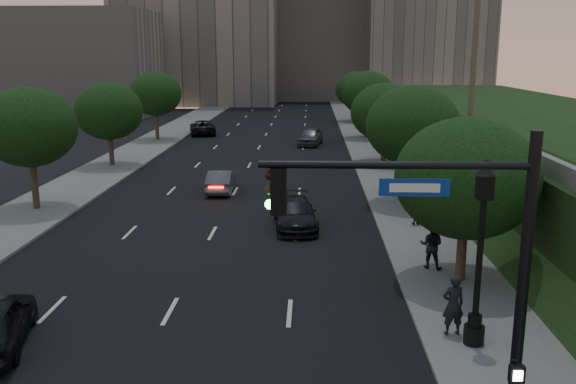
{
  "coord_description": "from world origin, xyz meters",
  "views": [
    {
      "loc": [
        4.63,
        -13.78,
        8.46
      ],
      "look_at": [
        3.86,
        7.38,
        3.6
      ],
      "focal_mm": 38.0,
      "sensor_mm": 36.0,
      "label": 1
    }
  ],
  "objects_px": {
    "street_lamp": "(479,263)",
    "pedestrian_a": "(453,305)",
    "traffic_signal_mast": "(469,291)",
    "pedestrian_c": "(417,210)",
    "sedan_far_right": "(310,136)",
    "pedestrian_b": "(431,245)",
    "sedan_mid_left": "(221,181)",
    "sedan_near_right": "(295,213)",
    "sedan_far_left": "(203,127)"
  },
  "relations": [
    {
      "from": "street_lamp",
      "to": "pedestrian_a",
      "type": "distance_m",
      "value": 1.72
    },
    {
      "from": "traffic_signal_mast",
      "to": "pedestrian_c",
      "type": "distance_m",
      "value": 17.65
    },
    {
      "from": "traffic_signal_mast",
      "to": "sedan_far_right",
      "type": "height_order",
      "value": "traffic_signal_mast"
    },
    {
      "from": "sedan_far_right",
      "to": "pedestrian_c",
      "type": "distance_m",
      "value": 27.83
    },
    {
      "from": "pedestrian_b",
      "to": "sedan_mid_left",
      "type": "bearing_deg",
      "value": -32.43
    },
    {
      "from": "sedan_near_right",
      "to": "pedestrian_c",
      "type": "height_order",
      "value": "pedestrian_c"
    },
    {
      "from": "sedan_mid_left",
      "to": "pedestrian_a",
      "type": "xyz_separation_m",
      "value": [
        9.81,
        -19.56,
        0.4
      ]
    },
    {
      "from": "sedan_mid_left",
      "to": "pedestrian_b",
      "type": "height_order",
      "value": "pedestrian_b"
    },
    {
      "from": "sedan_near_right",
      "to": "traffic_signal_mast",
      "type": "bearing_deg",
      "value": -82.54
    },
    {
      "from": "sedan_mid_left",
      "to": "street_lamp",
      "type": "bearing_deg",
      "value": 115.5
    },
    {
      "from": "sedan_mid_left",
      "to": "pedestrian_b",
      "type": "relative_size",
      "value": 2.24
    },
    {
      "from": "street_lamp",
      "to": "traffic_signal_mast",
      "type": "bearing_deg",
      "value": -108.14
    },
    {
      "from": "sedan_far_right",
      "to": "street_lamp",
      "type": "bearing_deg",
      "value": -73.58
    },
    {
      "from": "street_lamp",
      "to": "sedan_mid_left",
      "type": "height_order",
      "value": "street_lamp"
    },
    {
      "from": "traffic_signal_mast",
      "to": "sedan_far_right",
      "type": "xyz_separation_m",
      "value": [
        -3.24,
        44.64,
        -2.86
      ]
    },
    {
      "from": "traffic_signal_mast",
      "to": "sedan_far_right",
      "type": "relative_size",
      "value": 1.47
    },
    {
      "from": "pedestrian_b",
      "to": "traffic_signal_mast",
      "type": "bearing_deg",
      "value": 103.04
    },
    {
      "from": "sedan_mid_left",
      "to": "pedestrian_c",
      "type": "xyz_separation_m",
      "value": [
        10.78,
        -7.54,
        0.21
      ]
    },
    {
      "from": "sedan_far_right",
      "to": "pedestrian_c",
      "type": "height_order",
      "value": "pedestrian_c"
    },
    {
      "from": "sedan_near_right",
      "to": "pedestrian_c",
      "type": "xyz_separation_m",
      "value": [
        6.0,
        0.16,
        0.2
      ]
    },
    {
      "from": "street_lamp",
      "to": "sedan_near_right",
      "type": "bearing_deg",
      "value": 113.99
    },
    {
      "from": "sedan_far_right",
      "to": "pedestrian_a",
      "type": "height_order",
      "value": "pedestrian_a"
    },
    {
      "from": "sedan_mid_left",
      "to": "pedestrian_b",
      "type": "distance_m",
      "value": 17.17
    },
    {
      "from": "sedan_far_left",
      "to": "sedan_near_right",
      "type": "relative_size",
      "value": 1.1
    },
    {
      "from": "pedestrian_b",
      "to": "pedestrian_a",
      "type": "bearing_deg",
      "value": 106.13
    },
    {
      "from": "sedan_near_right",
      "to": "sedan_far_left",
      "type": "bearing_deg",
      "value": 101.4
    },
    {
      "from": "sedan_near_right",
      "to": "pedestrian_c",
      "type": "relative_size",
      "value": 3.24
    },
    {
      "from": "sedan_far_right",
      "to": "pedestrian_a",
      "type": "distance_m",
      "value": 39.58
    },
    {
      "from": "sedan_mid_left",
      "to": "sedan_far_left",
      "type": "relative_size",
      "value": 0.78
    },
    {
      "from": "sedan_mid_left",
      "to": "pedestrian_c",
      "type": "bearing_deg",
      "value": 143.42
    },
    {
      "from": "sedan_mid_left",
      "to": "sedan_near_right",
      "type": "distance_m",
      "value": 9.06
    },
    {
      "from": "traffic_signal_mast",
      "to": "sedan_mid_left",
      "type": "relative_size",
      "value": 1.66
    },
    {
      "from": "sedan_mid_left",
      "to": "pedestrian_a",
      "type": "relative_size",
      "value": 2.23
    },
    {
      "from": "sedan_far_right",
      "to": "pedestrian_b",
      "type": "xyz_separation_m",
      "value": [
        4.75,
        -33.54,
        0.28
      ]
    },
    {
      "from": "pedestrian_a",
      "to": "pedestrian_b",
      "type": "xyz_separation_m",
      "value": [
        0.47,
        5.81,
        -0.0
      ]
    },
    {
      "from": "traffic_signal_mast",
      "to": "pedestrian_c",
      "type": "relative_size",
      "value": 4.61
    },
    {
      "from": "traffic_signal_mast",
      "to": "pedestrian_c",
      "type": "bearing_deg",
      "value": 83.39
    },
    {
      "from": "street_lamp",
      "to": "sedan_far_left",
      "type": "height_order",
      "value": "street_lamp"
    },
    {
      "from": "sedan_mid_left",
      "to": "sedan_far_right",
      "type": "relative_size",
      "value": 0.89
    },
    {
      "from": "pedestrian_c",
      "to": "sedan_far_left",
      "type": "bearing_deg",
      "value": -76.23
    },
    {
      "from": "sedan_near_right",
      "to": "pedestrian_a",
      "type": "xyz_separation_m",
      "value": [
        5.03,
        -11.86,
        0.38
      ]
    },
    {
      "from": "traffic_signal_mast",
      "to": "sedan_mid_left",
      "type": "distance_m",
      "value": 26.52
    },
    {
      "from": "street_lamp",
      "to": "pedestrian_b",
      "type": "distance_m",
      "value": 6.58
    },
    {
      "from": "pedestrian_c",
      "to": "pedestrian_b",
      "type": "bearing_deg",
      "value": 73.44
    },
    {
      "from": "sedan_near_right",
      "to": "sedan_far_right",
      "type": "bearing_deg",
      "value": 82.77
    },
    {
      "from": "sedan_near_right",
      "to": "pedestrian_c",
      "type": "distance_m",
      "value": 6.01
    },
    {
      "from": "traffic_signal_mast",
      "to": "street_lamp",
      "type": "distance_m",
      "value": 5.06
    },
    {
      "from": "sedan_near_right",
      "to": "pedestrian_b",
      "type": "xyz_separation_m",
      "value": [
        5.5,
        -6.05,
        0.38
      ]
    },
    {
      "from": "sedan_far_right",
      "to": "pedestrian_b",
      "type": "relative_size",
      "value": 2.53
    },
    {
      "from": "sedan_near_right",
      "to": "pedestrian_b",
      "type": "bearing_deg",
      "value": -53.37
    }
  ]
}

